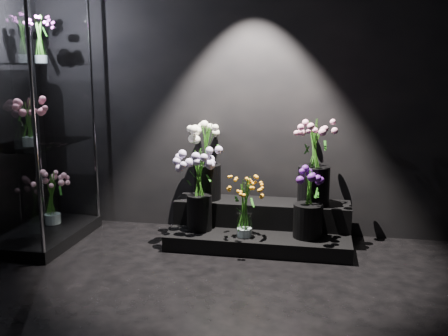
# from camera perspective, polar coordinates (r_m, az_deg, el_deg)

# --- Properties ---
(floor) EXTENTS (4.00, 4.00, 0.00)m
(floor) POSITION_cam_1_polar(r_m,az_deg,el_deg) (3.13, -4.80, -18.25)
(floor) COLOR black
(floor) RESTS_ON ground
(wall_back) EXTENTS (4.00, 0.00, 4.00)m
(wall_back) POSITION_cam_1_polar(r_m,az_deg,el_deg) (4.68, 1.61, 9.56)
(wall_back) COLOR black
(wall_back) RESTS_ON floor
(display_riser) EXTENTS (1.59, 0.71, 0.35)m
(display_riser) POSITION_cam_1_polar(r_m,az_deg,el_deg) (4.55, 4.20, -6.59)
(display_riser) COLOR black
(display_riser) RESTS_ON floor
(display_case) EXTENTS (0.63, 1.05, 2.32)m
(display_case) POSITION_cam_1_polar(r_m,az_deg,el_deg) (4.63, -20.75, 5.83)
(display_case) COLOR black
(display_case) RESTS_ON floor
(bouquet_orange_bells) EXTENTS (0.31, 0.31, 0.52)m
(bouquet_orange_bells) POSITION_cam_1_polar(r_m,az_deg,el_deg) (4.23, 2.36, -4.45)
(bouquet_orange_bells) COLOR white
(bouquet_orange_bells) RESTS_ON display_riser
(bouquet_lilac) EXTENTS (0.39, 0.39, 0.72)m
(bouquet_lilac) POSITION_cam_1_polar(r_m,az_deg,el_deg) (4.37, -2.86, -1.70)
(bouquet_lilac) COLOR black
(bouquet_lilac) RESTS_ON display_riser
(bouquet_purple) EXTENTS (0.39, 0.39, 0.59)m
(bouquet_purple) POSITION_cam_1_polar(r_m,az_deg,el_deg) (4.26, 9.64, -3.75)
(bouquet_purple) COLOR black
(bouquet_purple) RESTS_ON display_riser
(bouquet_cream_roses) EXTENTS (0.48, 0.48, 0.70)m
(bouquet_cream_roses) POSITION_cam_1_polar(r_m,az_deg,el_deg) (4.56, -1.98, 1.42)
(bouquet_cream_roses) COLOR black
(bouquet_cream_roses) RESTS_ON display_riser
(bouquet_pink_roses) EXTENTS (0.43, 0.43, 0.75)m
(bouquet_pink_roses) POSITION_cam_1_polar(r_m,az_deg,el_deg) (4.45, 10.30, 0.88)
(bouquet_pink_roses) COLOR black
(bouquet_pink_roses) RESTS_ON display_riser
(bouquet_case_pink) EXTENTS (0.38, 0.38, 0.39)m
(bouquet_case_pink) POSITION_cam_1_polar(r_m,az_deg,el_deg) (4.46, -21.43, 4.97)
(bouquet_case_pink) COLOR white
(bouquet_case_pink) RESTS_ON display_case
(bouquet_case_magenta) EXTENTS (0.24, 0.24, 0.41)m
(bouquet_case_magenta) POSITION_cam_1_polar(r_m,az_deg,el_deg) (4.79, -20.32, 13.68)
(bouquet_case_magenta) COLOR white
(bouquet_case_magenta) RESTS_ON display_case
(bouquet_case_base_pink) EXTENTS (0.43, 0.43, 0.48)m
(bouquet_case_base_pink) POSITION_cam_1_polar(r_m,az_deg,el_deg) (4.93, -19.15, -3.18)
(bouquet_case_base_pink) COLOR white
(bouquet_case_base_pink) RESTS_ON display_case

